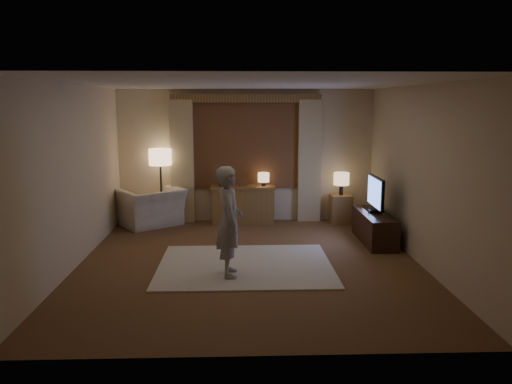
{
  "coord_description": "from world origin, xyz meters",
  "views": [
    {
      "loc": [
        -0.15,
        -7.07,
        2.34
      ],
      "look_at": [
        0.12,
        0.6,
        0.96
      ],
      "focal_mm": 35.0,
      "sensor_mm": 36.0,
      "label": 1
    }
  ],
  "objects_px": {
    "person": "(229,221)",
    "sideboard": "(243,206)",
    "tv_stand": "(374,227)",
    "armchair": "(151,207)",
    "side_table": "(340,209)"
  },
  "relations": [
    {
      "from": "armchair",
      "to": "sideboard",
      "type": "bearing_deg",
      "value": 146.84
    },
    {
      "from": "sideboard",
      "to": "tv_stand",
      "type": "distance_m",
      "value": 2.63
    },
    {
      "from": "sideboard",
      "to": "tv_stand",
      "type": "bearing_deg",
      "value": -32.63
    },
    {
      "from": "sideboard",
      "to": "side_table",
      "type": "xyz_separation_m",
      "value": [
        1.92,
        -0.05,
        -0.07
      ]
    },
    {
      "from": "armchair",
      "to": "tv_stand",
      "type": "height_order",
      "value": "armchair"
    },
    {
      "from": "tv_stand",
      "to": "side_table",
      "type": "bearing_deg",
      "value": 102.37
    },
    {
      "from": "tv_stand",
      "to": "person",
      "type": "distance_m",
      "value": 2.97
    },
    {
      "from": "tv_stand",
      "to": "person",
      "type": "xyz_separation_m",
      "value": [
        -2.43,
        -1.64,
        0.52
      ]
    },
    {
      "from": "tv_stand",
      "to": "person",
      "type": "bearing_deg",
      "value": -146.05
    },
    {
      "from": "armchair",
      "to": "person",
      "type": "distance_m",
      "value": 3.34
    },
    {
      "from": "sideboard",
      "to": "armchair",
      "type": "relative_size",
      "value": 1.08
    },
    {
      "from": "side_table",
      "to": "sideboard",
      "type": "bearing_deg",
      "value": 178.5
    },
    {
      "from": "armchair",
      "to": "person",
      "type": "xyz_separation_m",
      "value": [
        1.56,
        -2.92,
        0.41
      ]
    },
    {
      "from": "side_table",
      "to": "person",
      "type": "xyz_separation_m",
      "value": [
        -2.13,
        -3.0,
        0.49
      ]
    },
    {
      "from": "person",
      "to": "sideboard",
      "type": "bearing_deg",
      "value": -8.17
    }
  ]
}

